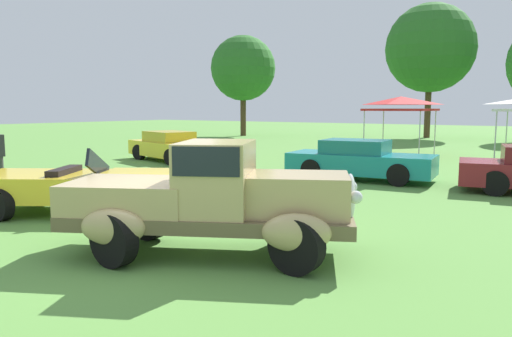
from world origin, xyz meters
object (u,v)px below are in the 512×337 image
object	(u,v)px
feature_pickup_truck	(212,198)
neighbor_convertible	(92,186)
canopy_tent_left_field	(401,103)
show_car_yellow	(170,147)
show_car_teal	(359,160)

from	to	relation	value
feature_pickup_truck	neighbor_convertible	size ratio (longest dim) A/B	0.92
feature_pickup_truck	canopy_tent_left_field	size ratio (longest dim) A/B	1.57
feature_pickup_truck	show_car_yellow	bearing A→B (deg)	136.73
feature_pickup_truck	show_car_teal	xyz separation A→B (m)	(-1.20, 8.52, -0.26)
neighbor_convertible	feature_pickup_truck	bearing A→B (deg)	-12.54
neighbor_convertible	show_car_yellow	world-z (taller)	neighbor_convertible
neighbor_convertible	show_car_teal	world-z (taller)	neighbor_convertible
neighbor_convertible	show_car_teal	distance (m)	8.12
feature_pickup_truck	neighbor_convertible	bearing A→B (deg)	167.46
neighbor_convertible	show_car_yellow	bearing A→B (deg)	124.94
show_car_yellow	feature_pickup_truck	bearing A→B (deg)	-43.27
feature_pickup_truck	show_car_teal	bearing A→B (deg)	98.01
feature_pickup_truck	canopy_tent_left_field	world-z (taller)	canopy_tent_left_field
feature_pickup_truck	show_car_yellow	size ratio (longest dim) A/B	0.90
show_car_yellow	canopy_tent_left_field	xyz separation A→B (m)	(6.97, 7.98, 1.82)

